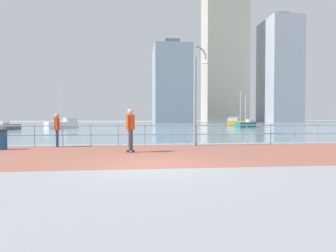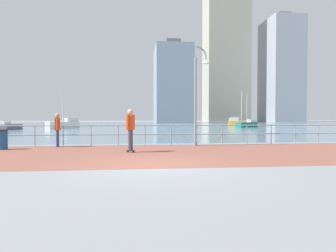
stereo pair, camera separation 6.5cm
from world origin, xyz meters
name	(u,v)px [view 1 (the left image)]	position (x,y,z in m)	size (l,w,h in m)	color
ground	(138,127)	(0.00, 40.00, 0.00)	(220.00, 220.00, 0.00)	gray
brick_paving	(148,154)	(0.00, 2.96, 0.00)	(28.00, 7.23, 0.01)	#935647
harbor_water	(137,125)	(0.00, 51.57, 0.00)	(180.00, 88.00, 0.00)	#6B899E
waterfront_railing	(145,131)	(0.00, 6.57, 0.75)	(25.25, 0.06, 1.08)	#8C99A3
lamppost	(198,91)	(2.75, 5.98, 2.87)	(0.82, 0.36, 5.19)	gray
skateboarder	(130,126)	(-0.71, 3.49, 1.11)	(0.41, 0.53, 1.84)	black
bystander	(57,127)	(-4.39, 6.22, 1.00)	(0.30, 0.56, 1.70)	navy
trash_bin	(2,140)	(-6.58, 5.20, 0.47)	(0.46, 0.46, 0.93)	navy
sailboat_ivory	(63,124)	(-10.32, 32.54, 0.58)	(4.13, 3.92, 6.11)	white
sailboat_red	(246,124)	(16.75, 35.06, 0.49)	(3.77, 2.65, 5.13)	#197266
sailboat_navy	(239,123)	(17.96, 41.38, 0.60)	(4.64, 2.33, 6.25)	gold
sailboat_blue	(9,126)	(-16.06, 29.41, 0.41)	(1.86, 3.22, 4.32)	#595960
tower_beige	(171,85)	(10.34, 77.83, 11.31)	(10.49, 14.16, 24.28)	#8493A3
tower_steel	(225,59)	(31.54, 93.60, 22.69)	(14.98, 10.24, 47.05)	#B2AD99
tower_glass	(279,71)	(50.17, 89.77, 18.02)	(10.91, 14.51, 37.71)	#A3A8B2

